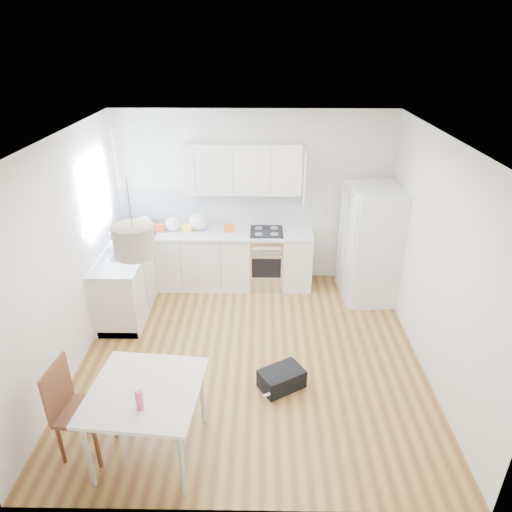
{
  "coord_description": "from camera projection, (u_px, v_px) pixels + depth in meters",
  "views": [
    {
      "loc": [
        0.13,
        -4.63,
        3.68
      ],
      "look_at": [
        0.06,
        0.4,
        1.2
      ],
      "focal_mm": 32.0,
      "sensor_mm": 36.0,
      "label": 1
    }
  ],
  "objects": [
    {
      "name": "wall_right",
      "position": [
        436.0,
        261.0,
        5.16
      ],
      "size": [
        0.0,
        4.2,
        4.2
      ],
      "primitive_type": "plane",
      "rotation": [
        1.57,
        0.0,
        -1.57
      ],
      "color": "white",
      "rests_on": "floor"
    },
    {
      "name": "counter_left",
      "position": [
        126.0,
        249.0,
        6.48
      ],
      "size": [
        0.64,
        1.82,
        0.04
      ],
      "primitive_type": "cube",
      "color": "#B9BCBF",
      "rests_on": "cabinets_left"
    },
    {
      "name": "grocery_bag_b",
      "position": [
        173.0,
        224.0,
        6.99
      ],
      "size": [
        0.24,
        0.21,
        0.22
      ],
      "primitive_type": "ellipsoid",
      "color": "white",
      "rests_on": "counter_back"
    },
    {
      "name": "pendant_lamp",
      "position": [
        134.0,
        241.0,
        3.63
      ],
      "size": [
        0.34,
        0.34,
        0.26
      ],
      "primitive_type": "cylinder",
      "rotation": [
        0.0,
        0.0,
        -0.04
      ],
      "color": "#BEAF92",
      "rests_on": "ceiling"
    },
    {
      "name": "floor",
      "position": [
        251.0,
        354.0,
        5.78
      ],
      "size": [
        4.2,
        4.2,
        0.0
      ],
      "primitive_type": "plane",
      "color": "brown",
      "rests_on": "ground"
    },
    {
      "name": "dining_table",
      "position": [
        146.0,
        396.0,
        4.15
      ],
      "size": [
        1.07,
        1.07,
        0.78
      ],
      "rotation": [
        0.0,
        0.0,
        -0.09
      ],
      "color": "beige",
      "rests_on": "floor"
    },
    {
      "name": "grocery_bag_d",
      "position": [
        134.0,
        238.0,
        6.58
      ],
      "size": [
        0.19,
        0.16,
        0.17
      ],
      "primitive_type": "ellipsoid",
      "color": "white",
      "rests_on": "counter_back"
    },
    {
      "name": "drink_bottle",
      "position": [
        139.0,
        398.0,
        3.85
      ],
      "size": [
        0.07,
        0.07,
        0.22
      ],
      "primitive_type": "cylinder",
      "rotation": [
        0.0,
        0.0,
        0.16
      ],
      "color": "#DD3D7C",
      "rests_on": "dining_table"
    },
    {
      "name": "counter_back",
      "position": [
        215.0,
        233.0,
        7.01
      ],
      "size": [
        3.02,
        0.64,
        0.04
      ],
      "primitive_type": "cube",
      "color": "#B9BCBF",
      "rests_on": "cabinets_back"
    },
    {
      "name": "backsplash_left",
      "position": [
        103.0,
        229.0,
        6.35
      ],
      "size": [
        0.01,
        1.8,
        0.58
      ],
      "primitive_type": "cube",
      "color": "silver",
      "rests_on": "wall_left"
    },
    {
      "name": "ceiling",
      "position": [
        250.0,
        140.0,
        4.59
      ],
      "size": [
        4.2,
        4.2,
        0.0
      ],
      "primitive_type": "plane",
      "rotation": [
        3.14,
        0.0,
        0.0
      ],
      "color": "white",
      "rests_on": "wall_back"
    },
    {
      "name": "snack_orange",
      "position": [
        229.0,
        228.0,
        6.98
      ],
      "size": [
        0.17,
        0.11,
        0.11
      ],
      "primitive_type": "cube",
      "rotation": [
        0.0,
        0.0,
        0.08
      ],
      "color": "#DC4B13",
      "rests_on": "counter_back"
    },
    {
      "name": "grocery_bag_a",
      "position": [
        144.0,
        224.0,
        6.98
      ],
      "size": [
        0.26,
        0.22,
        0.23
      ],
      "primitive_type": "ellipsoid",
      "color": "white",
      "rests_on": "counter_back"
    },
    {
      "name": "grocery_bag_c",
      "position": [
        198.0,
        222.0,
        7.0
      ],
      "size": [
        0.29,
        0.25,
        0.26
      ],
      "primitive_type": "ellipsoid",
      "color": "white",
      "rests_on": "counter_back"
    },
    {
      "name": "sink",
      "position": [
        125.0,
        250.0,
        6.43
      ],
      "size": [
        0.5,
        0.8,
        0.16
      ],
      "primitive_type": null,
      "color": "#BBBEC0",
      "rests_on": "counter_left"
    },
    {
      "name": "grocery_bag_e",
      "position": [
        118.0,
        247.0,
        6.23
      ],
      "size": [
        0.26,
        0.22,
        0.23
      ],
      "primitive_type": "ellipsoid",
      "color": "white",
      "rests_on": "counter_left"
    },
    {
      "name": "wall_back",
      "position": [
        254.0,
        199.0,
        7.07
      ],
      "size": [
        4.2,
        0.0,
        4.2
      ],
      "primitive_type": "plane",
      "rotation": [
        1.57,
        0.0,
        0.0
      ],
      "color": "white",
      "rests_on": "floor"
    },
    {
      "name": "dining_chair",
      "position": [
        83.0,
        411.0,
        4.26
      ],
      "size": [
        0.47,
        0.47,
        1.0
      ],
      "primitive_type": null,
      "rotation": [
        0.0,
        0.0,
        -0.12
      ],
      "color": "#4A2A16",
      "rests_on": "floor"
    },
    {
      "name": "snack_red",
      "position": [
        159.0,
        228.0,
        6.98
      ],
      "size": [
        0.17,
        0.11,
        0.12
      ],
      "primitive_type": "cube",
      "rotation": [
        0.0,
        0.0,
        0.04
      ],
      "color": "red",
      "rests_on": "counter_back"
    },
    {
      "name": "upper_cabinets",
      "position": [
        243.0,
        168.0,
        6.69
      ],
      "size": [
        1.7,
        0.32,
        0.75
      ],
      "primitive_type": "cube",
      "color": "silver",
      "rests_on": "wall_back"
    },
    {
      "name": "wall_left",
      "position": [
        67.0,
        258.0,
        5.21
      ],
      "size": [
        0.0,
        4.2,
        4.2
      ],
      "primitive_type": "plane",
      "rotation": [
        1.57,
        0.0,
        1.57
      ],
      "color": "white",
      "rests_on": "floor"
    },
    {
      "name": "range_oven",
      "position": [
        266.0,
        260.0,
        7.2
      ],
      "size": [
        0.5,
        0.61,
        0.88
      ],
      "primitive_type": null,
      "color": "#BBBEC0",
      "rests_on": "floor"
    },
    {
      "name": "backsplash_back",
      "position": [
        216.0,
        207.0,
        7.13
      ],
      "size": [
        3.0,
        0.01,
        0.58
      ],
      "primitive_type": "cube",
      "color": "silver",
      "rests_on": "wall_back"
    },
    {
      "name": "window_glassblock",
      "position": [
        96.0,
        193.0,
        6.07
      ],
      "size": [
        0.02,
        1.0,
        1.0
      ],
      "primitive_type": "cube",
      "color": "#BFE0F9",
      "rests_on": "wall_left"
    },
    {
      "name": "refrigerator",
      "position": [
        371.0,
        244.0,
        6.71
      ],
      "size": [
        0.9,
        0.93,
        1.73
      ],
      "primitive_type": null,
      "rotation": [
        0.0,
        0.0,
        0.08
      ],
      "color": "white",
      "rests_on": "floor"
    },
    {
      "name": "gym_bag",
      "position": [
        282.0,
        379.0,
        5.21
      ],
      "size": [
        0.58,
        0.53,
        0.23
      ],
      "primitive_type": "cube",
      "rotation": [
        0.0,
        0.0,
        0.54
      ],
      "color": "black",
      "rests_on": "floor"
    },
    {
      "name": "cabinets_back",
      "position": [
        216.0,
        259.0,
        7.21
      ],
      "size": [
        3.0,
        0.6,
        0.88
      ],
      "primitive_type": "cube",
      "color": "silver",
      "rests_on": "floor"
    },
    {
      "name": "snack_yellow",
      "position": [
        188.0,
        228.0,
        6.98
      ],
      "size": [
        0.17,
        0.14,
        0.1
      ],
      "primitive_type": "cube",
      "rotation": [
        0.0,
        0.0,
        -0.33
      ],
      "color": "yellow",
      "rests_on": "counter_back"
    },
    {
      "name": "cabinets_left",
      "position": [
        130.0,
        277.0,
        6.69
      ],
      "size": [
        0.6,
        1.8,
        0.88
      ],
      "primitive_type": "cube",
      "color": "silver",
      "rests_on": "floor"
    }
  ]
}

